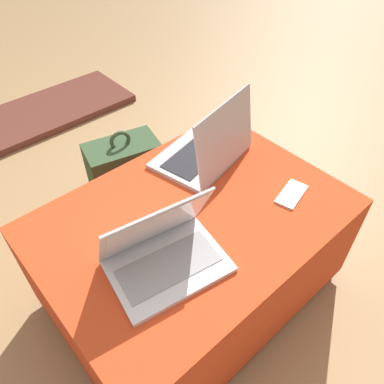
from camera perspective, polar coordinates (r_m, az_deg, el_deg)
ground_plane at (r=1.60m, az=0.12°, el=-14.51°), size 14.00×14.00×0.00m
ottoman at (r=1.41m, az=0.13°, el=-9.60°), size 1.01×0.73×0.46m
laptop_near at (r=1.08m, az=-4.36°, el=-9.13°), size 0.36×0.29×0.23m
laptop_far at (r=1.40m, az=2.45°, el=6.51°), size 0.39×0.32×0.27m
cell_phone at (r=1.34m, az=14.93°, el=-0.30°), size 0.15×0.10×0.01m
backpack at (r=1.74m, az=-9.96°, el=1.41°), size 0.34×0.28×0.50m
fireplace_hearth at (r=2.69m, az=-24.15°, el=9.97°), size 1.40×0.50×0.04m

